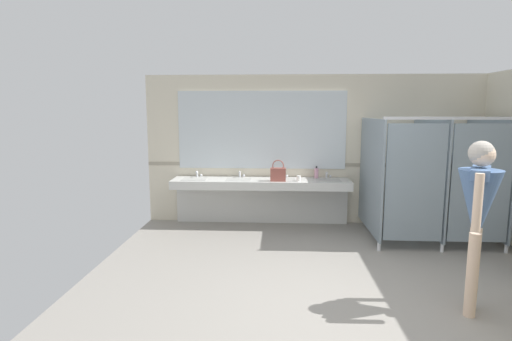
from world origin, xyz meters
The scene contains 10 objects.
ground_plane centered at (0.00, 0.00, -0.05)m, with size 6.15×6.81×0.10m, color gray.
wall_back centered at (0.00, 3.17, 1.31)m, with size 6.15×0.12×2.61m, color beige.
wall_back_tile_band centered at (0.00, 3.10, 1.05)m, with size 6.15×0.01×0.06m, color #9E937F.
vanity_counter centered at (-1.03, 2.88, 0.62)m, with size 3.04×0.59×0.94m.
mirror_panel centered at (-1.03, 3.09, 1.66)m, with size 2.94×0.02×1.36m, color silver.
bathroom_stalls centered at (1.61, 2.14, 1.00)m, with size 1.84×1.51×1.92m.
person_standing centered at (1.19, -0.12, 1.09)m, with size 0.54×0.54×1.72m.
handbag centered at (-0.73, 2.64, 0.95)m, with size 0.26×0.12×0.36m.
soap_dispenser centered at (-0.06, 2.97, 0.92)m, with size 0.07×0.07×0.21m.
paper_cup centered at (-0.39, 2.66, 0.87)m, with size 0.07×0.07×0.09m, color white.
Camera 1 is at (-0.75, -4.03, 2.00)m, focal length 28.37 mm.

